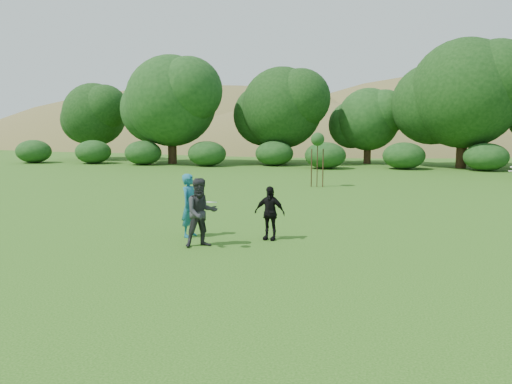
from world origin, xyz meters
TOP-DOWN VIEW (x-y plane):
  - ground at (0.00, 0.00)m, footprint 120.00×120.00m
  - player_teal at (-1.50, 1.06)m, footprint 0.54×0.73m
  - player_grey at (-0.77, -0.01)m, footprint 1.13×1.08m
  - player_black at (0.82, 1.21)m, footprint 0.94×0.49m
  - frisbee at (-0.39, -0.27)m, footprint 0.27×0.27m
  - sapling at (0.73, 13.73)m, footprint 0.70×0.70m
  - hillside at (-0.56, 68.45)m, footprint 150.00×72.00m
  - tree_row at (3.23, 28.68)m, footprint 53.92×10.38m

SIDE VIEW (x-z plane):
  - hillside at x=-0.56m, z-range -37.97..14.03m
  - ground at x=0.00m, z-range 0.00..0.00m
  - player_black at x=0.82m, z-range 0.00..1.52m
  - player_teal at x=-1.50m, z-range 0.00..1.83m
  - player_grey at x=-0.77m, z-range 0.00..1.83m
  - frisbee at x=-0.39m, z-range 1.22..1.29m
  - sapling at x=0.73m, z-range 0.99..3.84m
  - tree_row at x=3.23m, z-range 0.06..9.69m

